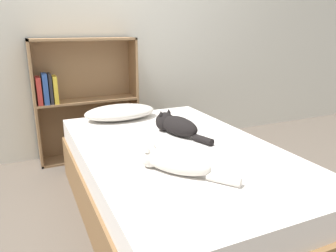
{
  "coord_description": "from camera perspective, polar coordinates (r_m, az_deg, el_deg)",
  "views": [
    {
      "loc": [
        -0.88,
        -1.78,
        1.24
      ],
      "look_at": [
        0.0,
        0.15,
        0.59
      ],
      "focal_mm": 35.0,
      "sensor_mm": 36.0,
      "label": 1
    }
  ],
  "objects": [
    {
      "name": "ground_plane",
      "position": [
        2.34,
        1.58,
        -15.04
      ],
      "size": [
        8.0,
        8.0,
        0.0
      ],
      "primitive_type": "plane",
      "color": "brown"
    },
    {
      "name": "wall_back",
      "position": [
        3.37,
        -9.8,
        16.88
      ],
      "size": [
        8.0,
        0.06,
        2.5
      ],
      "color": "silver",
      "rests_on": "ground_plane"
    },
    {
      "name": "bed",
      "position": [
        2.22,
        1.63,
        -9.71
      ],
      "size": [
        1.22,
        2.0,
        0.49
      ],
      "color": "brown",
      "rests_on": "ground_plane"
    },
    {
      "name": "pillow",
      "position": [
        2.77,
        -8.35,
        2.4
      ],
      "size": [
        0.59,
        0.34,
        0.12
      ],
      "color": "beige",
      "rests_on": "bed"
    },
    {
      "name": "cat_light",
      "position": [
        1.75,
        1.1,
        -6.36
      ],
      "size": [
        0.4,
        0.49,
        0.14
      ],
      "rotation": [
        0.0,
        0.0,
        2.21
      ],
      "color": "beige",
      "rests_on": "bed"
    },
    {
      "name": "cat_dark",
      "position": [
        2.35,
        1.29,
        0.16
      ],
      "size": [
        0.24,
        0.51,
        0.16
      ],
      "rotation": [
        0.0,
        0.0,
        1.89
      ],
      "color": "black",
      "rests_on": "bed"
    },
    {
      "name": "bookshelf",
      "position": [
        3.24,
        -14.72,
        4.73
      ],
      "size": [
        0.95,
        0.26,
        1.14
      ],
      "color": "#8E6B47",
      "rests_on": "ground_plane"
    }
  ]
}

